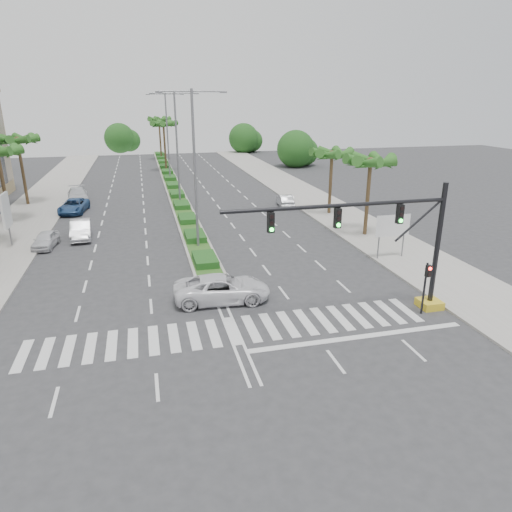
{
  "coord_description": "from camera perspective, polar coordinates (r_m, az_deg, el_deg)",
  "views": [
    {
      "loc": [
        -3.91,
        -20.63,
        11.42
      ],
      "look_at": [
        1.94,
        2.75,
        3.0
      ],
      "focal_mm": 32.0,
      "sensor_mm": 36.0,
      "label": 1
    }
  ],
  "objects": [
    {
      "name": "median_grass",
      "position": [
        66.69,
        -10.61,
        9.26
      ],
      "size": [
        1.8,
        75.0,
        0.04
      ],
      "primitive_type": "cube",
      "color": "#30501B",
      "rests_on": "median"
    },
    {
      "name": "billboard_far",
      "position": [
        40.93,
        -28.79,
        4.94
      ],
      "size": [
        0.18,
        2.1,
        4.35
      ],
      "color": "slate",
      "rests_on": "ground"
    },
    {
      "name": "car_parked_b",
      "position": [
        41.64,
        -21.06,
        3.12
      ],
      "size": [
        1.94,
        4.73,
        1.52
      ],
      "primitive_type": "imported",
      "rotation": [
        0.0,
        0.0,
        0.07
      ],
      "color": "#BBBCC0",
      "rests_on": "ground"
    },
    {
      "name": "palm_left_end",
      "position": [
        56.24,
        -27.63,
        12.52
      ],
      "size": [
        4.57,
        4.68,
        7.75
      ],
      "color": "brown",
      "rests_on": "ground"
    },
    {
      "name": "ground",
      "position": [
        23.9,
        -2.94,
        -9.31
      ],
      "size": [
        160.0,
        160.0,
        0.0
      ],
      "primitive_type": "plane",
      "color": "#333335",
      "rests_on": "ground"
    },
    {
      "name": "car_parked_d",
      "position": [
        56.82,
        -21.41,
        7.13
      ],
      "size": [
        2.86,
        5.55,
        1.54
      ],
      "primitive_type": "imported",
      "rotation": [
        0.0,
        0.0,
        0.14
      ],
      "color": "silver",
      "rests_on": "ground"
    },
    {
      "name": "streetlight_near",
      "position": [
        35.15,
        -7.69,
        11.55
      ],
      "size": [
        5.1,
        0.25,
        12.0
      ],
      "color": "slate",
      "rests_on": "ground"
    },
    {
      "name": "streetlight_mid",
      "position": [
        50.99,
        -9.87,
        13.8
      ],
      "size": [
        5.1,
        0.25,
        12.0
      ],
      "color": "slate",
      "rests_on": "ground"
    },
    {
      "name": "streetlight_far",
      "position": [
        66.9,
        -11.03,
        14.97
      ],
      "size": [
        5.1,
        0.25,
        12.0
      ],
      "color": "slate",
      "rests_on": "ground"
    },
    {
      "name": "palm_median_a",
      "position": [
        75.85,
        -11.49,
        15.68
      ],
      "size": [
        4.57,
        4.68,
        8.05
      ],
      "color": "brown",
      "rests_on": "ground"
    },
    {
      "name": "palm_right_far",
      "position": [
        46.76,
        9.47,
        12.24
      ],
      "size": [
        4.57,
        4.68,
        6.75
      ],
      "color": "brown",
      "rests_on": "ground"
    },
    {
      "name": "palm_median_b",
      "position": [
        90.81,
        -12.04,
        16.18
      ],
      "size": [
        4.57,
        4.68,
        8.05
      ],
      "color": "brown",
      "rests_on": "ground"
    },
    {
      "name": "car_parked_a",
      "position": [
        40.13,
        -24.81,
        1.85
      ],
      "size": [
        1.93,
        3.88,
        1.27
      ],
      "primitive_type": "imported",
      "rotation": [
        0.0,
        0.0,
        -0.12
      ],
      "color": "silver",
      "rests_on": "ground"
    },
    {
      "name": "pedestrian_signal",
      "position": [
        26.39,
        20.52,
        -2.84
      ],
      "size": [
        0.28,
        0.36,
        3.0
      ],
      "color": "black",
      "rests_on": "ground"
    },
    {
      "name": "direction_sign",
      "position": [
        34.67,
        16.7,
        3.45
      ],
      "size": [
        2.7,
        0.11,
        3.4
      ],
      "color": "slate",
      "rests_on": "ground"
    },
    {
      "name": "car_right",
      "position": [
        50.55,
        3.66,
        6.93
      ],
      "size": [
        1.88,
        4.18,
        1.33
      ],
      "primitive_type": "imported",
      "rotation": [
        0.0,
        0.0,
        3.02
      ],
      "color": "#ADAEB2",
      "rests_on": "ground"
    },
    {
      "name": "signal_gantry",
      "position": [
        25.74,
        17.6,
        0.31
      ],
      "size": [
        12.6,
        1.2,
        7.2
      ],
      "color": "gold",
      "rests_on": "ground"
    },
    {
      "name": "median",
      "position": [
        66.71,
        -10.61,
        9.16
      ],
      "size": [
        2.2,
        75.0,
        0.2
      ],
      "primitive_type": "cube",
      "color": "gray",
      "rests_on": "ground"
    },
    {
      "name": "car_parked_c",
      "position": [
        51.33,
        -21.83,
        5.83
      ],
      "size": [
        2.98,
        5.33,
        1.41
      ],
      "primitive_type": "imported",
      "rotation": [
        0.0,
        0.0,
        -0.13
      ],
      "color": "#2A4F83",
      "rests_on": "ground"
    },
    {
      "name": "footpath_right",
      "position": [
        46.31,
        10.85,
        4.73
      ],
      "size": [
        6.0,
        120.0,
        0.15
      ],
      "primitive_type": "cube",
      "color": "gray",
      "rests_on": "ground"
    },
    {
      "name": "car_crossing",
      "position": [
        26.92,
        -4.26,
        -4.07
      ],
      "size": [
        5.81,
        3.0,
        1.57
      ],
      "primitive_type": "imported",
      "rotation": [
        0.0,
        0.0,
        1.5
      ],
      "color": "white",
      "rests_on": "ground"
    },
    {
      "name": "footpath_left",
      "position": [
        43.66,
        -28.47,
        1.82
      ],
      "size": [
        6.0,
        120.0,
        0.15
      ],
      "primitive_type": "cube",
      "color": "gray",
      "rests_on": "ground"
    },
    {
      "name": "palm_right_near",
      "position": [
        39.56,
        14.11,
        11.12
      ],
      "size": [
        4.57,
        4.68,
        7.05
      ],
      "color": "brown",
      "rests_on": "ground"
    }
  ]
}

